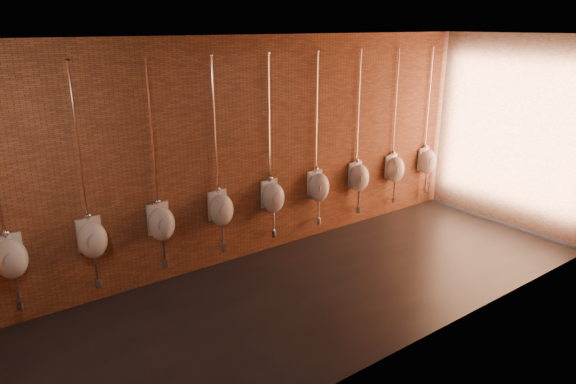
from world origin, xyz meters
The scene contains 11 objects.
ground centered at (0.00, 0.00, 0.00)m, with size 8.50×8.50×0.00m, color black.
room_shell centered at (0.00, 0.00, 2.01)m, with size 8.54×3.04×3.22m.
urinal_0 centered at (-3.25, 1.38, 0.89)m, with size 0.38×0.34×2.71m.
urinal_1 centered at (-2.37, 1.38, 0.89)m, with size 0.38×0.34×2.71m.
urinal_2 centered at (-1.49, 1.38, 0.89)m, with size 0.38×0.34×2.71m.
urinal_3 centered at (-0.61, 1.38, 0.89)m, with size 0.38×0.34×2.71m.
urinal_4 centered at (0.27, 1.38, 0.89)m, with size 0.38×0.34×2.71m.
urinal_5 centered at (1.15, 1.38, 0.89)m, with size 0.38×0.34×2.71m.
urinal_6 centered at (2.03, 1.38, 0.89)m, with size 0.38×0.34×2.71m.
urinal_7 centered at (2.92, 1.38, 0.89)m, with size 0.38×0.34×2.71m.
urinal_8 centered at (3.80, 1.38, 0.89)m, with size 0.38×0.34×2.71m.
Camera 1 is at (-3.83, -4.58, 3.35)m, focal length 32.00 mm.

